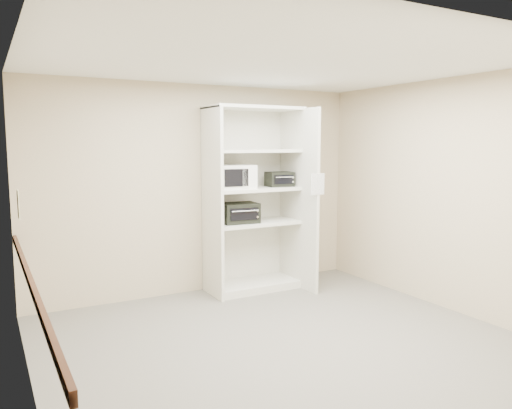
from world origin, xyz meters
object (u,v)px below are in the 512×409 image
microwave (234,177)px  toaster_oven_lower (239,213)px  shelving_unit (256,205)px  toaster_oven_upper (279,179)px

microwave → toaster_oven_lower: microwave is taller
shelving_unit → microwave: size_ratio=4.78×
shelving_unit → toaster_oven_upper: 0.48m
shelving_unit → toaster_oven_upper: size_ratio=7.10×
microwave → toaster_oven_upper: size_ratio=1.49×
shelving_unit → toaster_oven_lower: (-0.26, -0.01, -0.08)m
microwave → toaster_oven_lower: bearing=6.7°
microwave → toaster_oven_upper: microwave is taller
shelving_unit → toaster_oven_upper: (0.34, -0.02, 0.34)m
toaster_oven_upper → toaster_oven_lower: bearing=-175.9°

